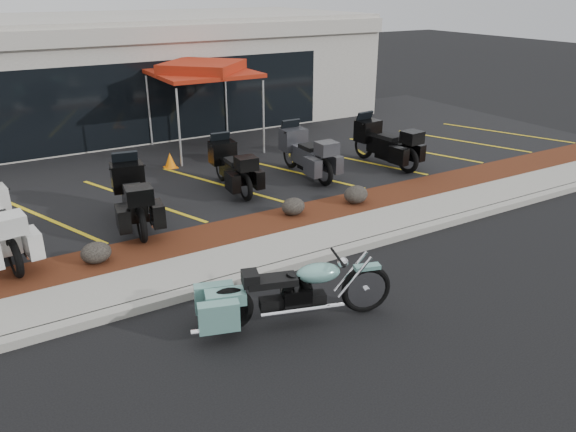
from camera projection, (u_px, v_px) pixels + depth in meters
ground at (348, 279)px, 10.37m from camera, size 90.00×90.00×0.00m
curb at (321, 257)px, 11.06m from camera, size 24.00×0.25×0.15m
sidewalk at (303, 243)px, 11.62m from camera, size 24.00×1.20×0.15m
mulch_bed at (274, 224)px, 12.57m from camera, size 24.00×1.20×0.16m
upper_lot at (187, 163)px, 16.87m from camera, size 26.00×9.60×0.15m
dealership_building at (122, 71)px, 21.11m from camera, size 18.00×8.16×4.00m
boulder_left at (96, 253)px, 10.57m from camera, size 0.57×0.48×0.41m
boulder_mid at (293, 206)px, 12.78m from camera, size 0.56×0.46×0.39m
boulder_right at (356, 194)px, 13.46m from camera, size 0.61×0.51×0.43m
hero_cruiser at (366, 282)px, 9.12m from camera, size 3.28×1.69×1.12m
touring_black_front at (128, 182)px, 12.78m from camera, size 1.29×2.59×1.45m
touring_black_mid at (221, 157)px, 14.83m from camera, size 1.03×2.35×1.34m
touring_grey at (291, 144)px, 15.88m from camera, size 0.97×2.44×1.41m
touring_black_rear at (364, 135)px, 16.77m from camera, size 1.17×2.54×1.43m
traffic_cone at (170, 160)px, 16.09m from camera, size 0.40×0.40×0.44m
popup_canopy at (202, 70)px, 17.09m from camera, size 3.42×3.42×2.71m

